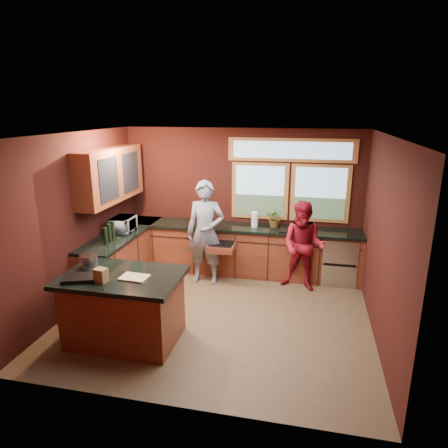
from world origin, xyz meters
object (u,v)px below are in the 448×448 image
(stock_pot, at_px, (89,261))
(person_grey, at_px, (206,233))
(cutting_board, at_px, (134,277))
(island, at_px, (124,308))
(person_red, at_px, (303,246))

(stock_pot, bearing_deg, person_grey, 59.92)
(cutting_board, bearing_deg, stock_pot, 165.07)
(person_grey, xyz_separation_m, stock_pot, (-1.12, -1.94, 0.11))
(island, height_order, cutting_board, cutting_board)
(person_grey, distance_m, cutting_board, 2.17)
(person_grey, height_order, stock_pot, person_grey)
(island, distance_m, person_red, 3.15)
(island, height_order, person_red, person_red)
(person_red, distance_m, stock_pot, 3.48)
(stock_pot, bearing_deg, person_red, 35.34)
(island, distance_m, person_grey, 2.21)
(island, bearing_deg, stock_pot, 164.74)
(island, xyz_separation_m, cutting_board, (0.20, -0.05, 0.48))
(person_grey, height_order, person_red, person_grey)
(island, distance_m, stock_pot, 0.80)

